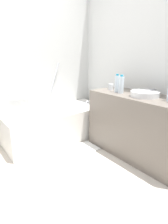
# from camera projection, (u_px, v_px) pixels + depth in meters

# --- Properties ---
(ground_plane) EXTENTS (4.12, 4.12, 0.00)m
(ground_plane) POSITION_uv_depth(u_px,v_px,m) (43.00, 180.00, 2.03)
(ground_plane) COLOR beige
(wall_right_mirror) EXTENTS (0.10, 2.80, 2.47)m
(wall_right_mirror) POSITION_uv_depth(u_px,v_px,m) (144.00, 61.00, 2.60)
(wall_right_mirror) COLOR silver
(wall_right_mirror) RESTS_ON ground_plane
(bathtub) EXTENTS (1.63, 0.70, 1.19)m
(bathtub) POSITION_uv_depth(u_px,v_px,m) (57.00, 123.00, 2.99)
(bathtub) COLOR white
(bathtub) RESTS_ON ground_plane
(vanity_counter) EXTENTS (0.57, 1.40, 0.83)m
(vanity_counter) POSITION_uv_depth(u_px,v_px,m) (139.00, 126.00, 2.45)
(vanity_counter) COLOR #6B6056
(vanity_counter) RESTS_ON ground_plane
(sink_basin) EXTENTS (0.34, 0.34, 0.07)m
(sink_basin) POSITION_uv_depth(u_px,v_px,m) (145.00, 94.00, 2.26)
(sink_basin) COLOR white
(sink_basin) RESTS_ON vanity_counter
(sink_faucet) EXTENTS (0.12, 0.15, 0.08)m
(sink_faucet) POSITION_uv_depth(u_px,v_px,m) (154.00, 92.00, 2.38)
(sink_faucet) COLOR #B4B4B9
(sink_faucet) RESTS_ON vanity_counter
(water_bottle_0) EXTENTS (0.07, 0.07, 0.25)m
(water_bottle_0) POSITION_uv_depth(u_px,v_px,m) (117.00, 84.00, 2.52)
(water_bottle_0) COLOR silver
(water_bottle_0) RESTS_ON vanity_counter
(water_bottle_2) EXTENTS (0.07, 0.07, 0.24)m
(water_bottle_2) POSITION_uv_depth(u_px,v_px,m) (121.00, 85.00, 2.44)
(water_bottle_2) COLOR silver
(water_bottle_2) RESTS_ON vanity_counter
(drinking_glass_1) EXTENTS (0.07, 0.07, 0.09)m
(drinking_glass_1) POSITION_uv_depth(u_px,v_px,m) (111.00, 87.00, 2.69)
(drinking_glass_1) COLOR white
(drinking_glass_1) RESTS_ON vanity_counter
(bath_mat) EXTENTS (0.69, 0.32, 0.01)m
(bath_mat) POSITION_uv_depth(u_px,v_px,m) (75.00, 152.00, 2.63)
(bath_mat) COLOR white
(bath_mat) RESTS_ON ground_plane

